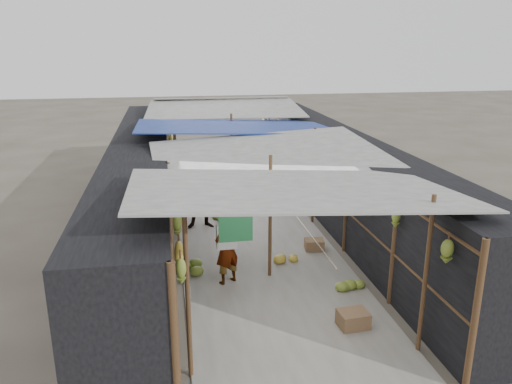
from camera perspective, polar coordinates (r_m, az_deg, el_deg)
ground at (r=8.14m, az=6.06°, el=-18.78°), size 80.00×80.00×0.00m
aisle_slab at (r=13.81m, az=-1.36°, el=-3.18°), size 3.60×16.00×0.02m
stall_left at (r=13.34m, az=-12.93°, el=0.81°), size 1.40×15.00×2.30m
stall_right at (r=14.11m, az=9.51°, el=1.88°), size 1.40×15.00×2.30m
crate_near at (r=8.99m, az=11.03°, el=-14.11°), size 0.53×0.43×0.30m
crate_mid at (r=11.90m, az=6.66°, el=-6.02°), size 0.49×0.41×0.27m
crate_back at (r=15.86m, az=-6.16°, el=-0.15°), size 0.48×0.43×0.26m
black_basin at (r=14.83m, az=2.52°, el=-1.41°), size 0.65×0.65×0.19m
vendor_elderly at (r=10.05m, az=-3.37°, el=-6.49°), size 0.66×0.60×1.51m
shopper_blue at (r=13.03m, az=-6.03°, el=-0.31°), size 0.90×0.71×1.82m
vendor_seated at (r=18.09m, az=0.65°, el=3.26°), size 0.53×0.72×0.99m
market_canopy at (r=13.50m, az=-1.52°, el=6.91°), size 5.62×15.20×2.77m
hanging_bananas at (r=13.55m, az=-1.74°, el=3.66°), size 3.96×13.66×0.86m
floor_bananas at (r=13.66m, az=1.75°, el=-2.80°), size 3.77×8.71×0.36m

